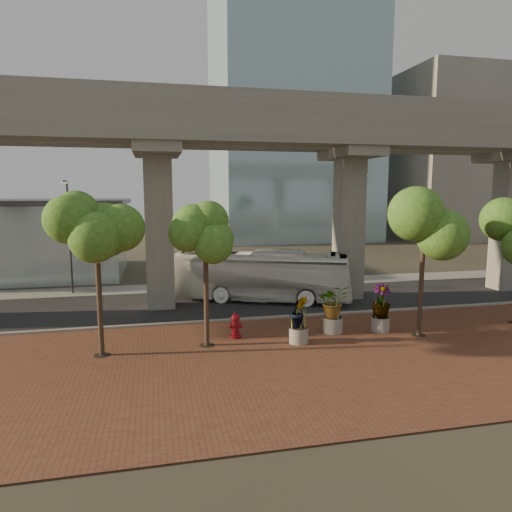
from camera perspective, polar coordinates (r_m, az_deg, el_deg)
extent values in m
plane|color=#353026|center=(27.06, 1.23, -6.76)|extent=(160.00, 160.00, 0.00)
cube|color=brown|center=(19.73, 6.91, -12.38)|extent=(70.00, 13.00, 0.06)
cube|color=black|center=(28.94, 0.28, -5.75)|extent=(90.00, 8.00, 0.04)
cube|color=gray|center=(25.17, 2.32, -7.71)|extent=(70.00, 0.25, 0.16)
cube|color=gray|center=(34.20, -1.78, -3.61)|extent=(90.00, 3.00, 0.06)
cube|color=gray|center=(26.82, 1.08, 15.72)|extent=(72.00, 2.40, 1.80)
cube|color=gray|center=(29.91, -0.41, 14.91)|extent=(72.00, 2.40, 1.80)
cube|color=gray|center=(26.00, 1.70, 19.10)|extent=(72.00, 0.12, 1.00)
cube|color=gray|center=(31.18, -0.86, 17.22)|extent=(72.00, 0.12, 1.00)
cube|color=gray|center=(75.88, 23.61, 11.14)|extent=(18.00, 16.00, 24.00)
imported|color=white|center=(28.99, 0.46, -2.52)|extent=(11.68, 6.86, 3.21)
cylinder|color=maroon|center=(21.93, -2.58, -9.98)|extent=(0.54, 0.54, 0.12)
cylinder|color=maroon|center=(21.80, -2.59, -8.88)|extent=(0.36, 0.36, 0.88)
sphere|color=maroon|center=(21.68, -2.60, -7.77)|extent=(0.42, 0.42, 0.42)
cylinder|color=maroon|center=(21.63, -2.60, -7.27)|extent=(0.12, 0.12, 0.15)
cylinder|color=maroon|center=(21.78, -2.59, -8.69)|extent=(0.60, 0.24, 0.24)
cylinder|color=#ABA49A|center=(22.91, 9.56, -8.47)|extent=(0.97, 0.97, 0.75)
imported|color=#2B6019|center=(22.61, 9.63, -5.59)|extent=(2.15, 2.15, 1.61)
cylinder|color=gray|center=(23.62, 15.26, -8.20)|extent=(0.90, 0.90, 0.70)
imported|color=#2B6019|center=(23.32, 15.37, -5.41)|extent=(2.21, 2.21, 1.66)
cylinder|color=#9D978D|center=(21.22, 5.32, -9.80)|extent=(0.90, 0.90, 0.70)
imported|color=#2B6019|center=(20.91, 5.35, -6.92)|extent=(2.01, 2.01, 1.51)
cylinder|color=#483729|center=(20.16, -18.93, -6.38)|extent=(0.22, 0.22, 3.93)
cylinder|color=black|center=(20.72, -18.68, -11.65)|extent=(0.70, 0.70, 0.01)
cylinder|color=#483729|center=(20.44, -6.23, -5.89)|extent=(0.22, 0.22, 3.87)
cylinder|color=black|center=(20.98, -6.15, -11.01)|extent=(0.70, 0.70, 0.01)
cylinder|color=#483729|center=(23.10, 19.90, -4.36)|extent=(0.22, 0.22, 4.15)
cylinder|color=black|center=(23.61, 19.66, -9.28)|extent=(0.70, 0.70, 0.01)
cylinder|color=#2C2C30|center=(33.14, -22.26, 2.05)|extent=(0.13, 0.13, 7.55)
cube|color=#2C2C30|center=(32.55, -22.74, 8.59)|extent=(0.14, 0.94, 0.14)
cube|color=silver|center=(32.08, -22.88, 8.43)|extent=(0.38, 0.19, 0.11)
cylinder|color=#2A2A2E|center=(35.60, 12.53, 3.32)|extent=(0.14, 0.14, 8.16)
cube|color=#2A2A2E|center=(35.06, 13.09, 9.91)|extent=(0.15, 1.02, 0.15)
cube|color=silver|center=(34.60, 13.46, 9.76)|extent=(0.41, 0.20, 0.12)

